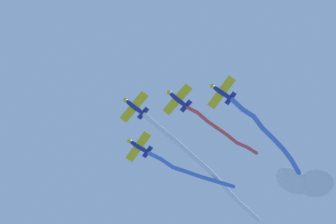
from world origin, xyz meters
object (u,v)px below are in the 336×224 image
Objects in this scene: airplane_right_wing at (138,146)px; airplane_slot at (222,92)px; airplane_left_wing at (178,99)px; airplane_lead at (134,107)px.

airplane_slot is (5.49, -17.13, -0.60)m from airplane_right_wing.
airplane_right_wing is at bearing -69.66° from airplane_slot.
airplane_left_wing is 7.72m from airplane_slot.
airplane_slot is (10.55, -11.28, -0.30)m from airplane_lead.
airplane_left_wing is at bearing 130.68° from airplane_lead.
airplane_left_wing reaches higher than airplane_slot.
airplane_lead is at bearing 51.87° from airplane_right_wing.
airplane_left_wing is at bearing -44.32° from airplane_slot.
airplane_lead is 7.73m from airplane_left_wing.
airplane_right_wing reaches higher than airplane_left_wing.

